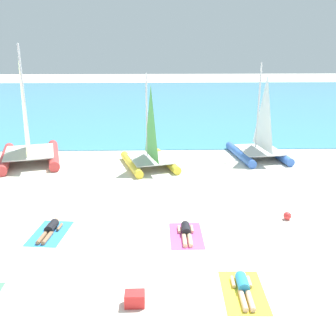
% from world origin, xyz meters
% --- Properties ---
extents(ground_plane, '(120.00, 120.00, 0.00)m').
position_xyz_m(ground_plane, '(0.00, 10.00, 0.00)').
color(ground_plane, silver).
extents(ocean_water, '(120.00, 40.00, 0.05)m').
position_xyz_m(ocean_water, '(0.00, 32.96, 0.03)').
color(ocean_water, teal).
rests_on(ocean_water, ground).
extents(sailboat_blue, '(3.01, 4.25, 5.18)m').
position_xyz_m(sailboat_blue, '(5.25, 11.21, 0.77)').
color(sailboat_blue, blue).
rests_on(sailboat_blue, ground).
extents(sailboat_red, '(4.13, 5.34, 6.17)m').
position_xyz_m(sailboat_red, '(-7.34, 10.81, 0.92)').
color(sailboat_red, '#CC3838').
rests_on(sailboat_red, ground).
extents(sailboat_yellow, '(3.23, 4.14, 4.76)m').
position_xyz_m(sailboat_yellow, '(-0.84, 9.75, 0.71)').
color(sailboat_yellow, yellow).
rests_on(sailboat_yellow, ground).
extents(towel_center_left, '(1.31, 2.01, 0.01)m').
position_xyz_m(towel_center_left, '(-4.15, 2.41, 0.01)').
color(towel_center_left, '#338CD8').
rests_on(towel_center_left, ground).
extents(sunbather_center_left, '(0.59, 1.57, 0.30)m').
position_xyz_m(sunbather_center_left, '(-4.14, 2.48, 0.13)').
color(sunbather_center_left, black).
rests_on(sunbather_center_left, towel_center_left).
extents(towel_center_right, '(1.11, 1.90, 0.01)m').
position_xyz_m(towel_center_right, '(0.50, 2.10, 0.01)').
color(towel_center_right, '#D84C99').
rests_on(towel_center_right, ground).
extents(sunbather_center_right, '(0.54, 1.56, 0.30)m').
position_xyz_m(sunbather_center_right, '(0.50, 2.17, 0.13)').
color(sunbather_center_right, black).
rests_on(sunbather_center_right, towel_center_right).
extents(towel_rightmost, '(1.16, 1.94, 0.01)m').
position_xyz_m(towel_rightmost, '(1.77, -1.05, 0.01)').
color(towel_rightmost, yellow).
rests_on(towel_rightmost, ground).
extents(sunbather_rightmost, '(0.55, 1.56, 0.30)m').
position_xyz_m(sunbather_rightmost, '(1.77, -0.99, 0.13)').
color(sunbather_rightmost, '#268CCC').
rests_on(sunbather_rightmost, towel_rightmost).
extents(beach_ball, '(0.29, 0.29, 0.29)m').
position_xyz_m(beach_ball, '(4.32, 3.26, 0.15)').
color(beach_ball, red).
rests_on(beach_ball, ground).
extents(cooler_box, '(0.50, 0.36, 0.36)m').
position_xyz_m(cooler_box, '(-1.05, -1.50, 0.18)').
color(cooler_box, red).
rests_on(cooler_box, ground).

